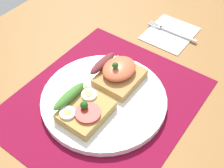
{
  "coord_description": "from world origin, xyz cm",
  "views": [
    {
      "loc": [
        -32.52,
        -25.8,
        50.2
      ],
      "look_at": [
        3.0,
        0.0,
        3.31
      ],
      "focal_mm": 47.21,
      "sensor_mm": 36.0,
      "label": 1
    }
  ],
  "objects_px": {
    "sandwich_egg_tomato": "(84,109)",
    "fork": "(170,31)",
    "plate": "(104,99)",
    "napkin": "(170,33)",
    "sandwich_salmon": "(118,72)"
  },
  "relations": [
    {
      "from": "napkin",
      "to": "fork",
      "type": "height_order",
      "value": "fork"
    },
    {
      "from": "plate",
      "to": "sandwich_egg_tomato",
      "type": "xyz_separation_m",
      "value": [
        -0.06,
        0.0,
        0.02
      ]
    },
    {
      "from": "plate",
      "to": "sandwich_egg_tomato",
      "type": "height_order",
      "value": "sandwich_egg_tomato"
    },
    {
      "from": "sandwich_salmon",
      "to": "napkin",
      "type": "xyz_separation_m",
      "value": [
        0.24,
        -0.01,
        -0.04
      ]
    },
    {
      "from": "plate",
      "to": "fork",
      "type": "xyz_separation_m",
      "value": [
        0.31,
        0.0,
        -0.0
      ]
    },
    {
      "from": "sandwich_egg_tomato",
      "to": "fork",
      "type": "relative_size",
      "value": 0.7
    },
    {
      "from": "napkin",
      "to": "fork",
      "type": "relative_size",
      "value": 0.97
    },
    {
      "from": "sandwich_egg_tomato",
      "to": "fork",
      "type": "xyz_separation_m",
      "value": [
        0.37,
        -0.0,
        -0.03
      ]
    },
    {
      "from": "sandwich_salmon",
      "to": "fork",
      "type": "relative_size",
      "value": 0.7
    },
    {
      "from": "plate",
      "to": "napkin",
      "type": "relative_size",
      "value": 1.91
    },
    {
      "from": "sandwich_salmon",
      "to": "fork",
      "type": "height_order",
      "value": "sandwich_salmon"
    },
    {
      "from": "sandwich_salmon",
      "to": "sandwich_egg_tomato",
      "type": "bearing_deg",
      "value": -178.24
    },
    {
      "from": "plate",
      "to": "napkin",
      "type": "xyz_separation_m",
      "value": [
        0.3,
        0.0,
        -0.01
      ]
    },
    {
      "from": "napkin",
      "to": "sandwich_salmon",
      "type": "bearing_deg",
      "value": 178.21
    },
    {
      "from": "plate",
      "to": "fork",
      "type": "relative_size",
      "value": 1.86
    }
  ]
}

